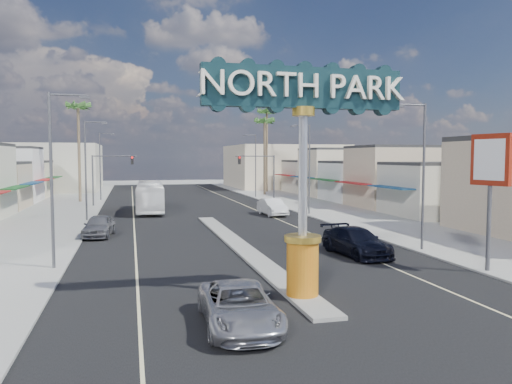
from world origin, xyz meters
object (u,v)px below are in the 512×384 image
car_parked_right (272,207)px  suv_right (356,242)px  streetlight_r_near (421,169)px  palm_left_far (78,112)px  traffic_signal_left (109,170)px  bank_pylon_sign (491,167)px  streetlight_l_mid (88,165)px  gateway_sign (303,153)px  streetlight_l_near (55,171)px  streetlight_l_far (101,163)px  car_parked_left (99,226)px  streetlight_r_mid (308,164)px  streetlight_r_far (255,162)px  palm_right_mid (265,125)px  palm_right_far (267,117)px  traffic_signal_right (260,169)px  city_bus (150,197)px  suv_left (239,306)px

car_parked_right → suv_right: bearing=-94.8°
streetlight_r_near → palm_left_far: palm_left_far is taller
traffic_signal_left → bank_pylon_sign: 44.53m
traffic_signal_left → streetlight_r_near: streetlight_r_near is taller
streetlight_l_mid → suv_right: bearing=-50.7°
gateway_sign → bank_pylon_sign: gateway_sign is taller
gateway_sign → streetlight_l_near: (-10.43, 8.02, -0.86)m
streetlight_l_mid → bank_pylon_sign: (20.93, -25.94, 0.20)m
streetlight_l_far → car_parked_right: streetlight_l_far is taller
traffic_signal_left → car_parked_left: traffic_signal_left is taller
streetlight_l_near → palm_left_far: (-2.57, 40.00, 6.43)m
palm_left_far → car_parked_left: size_ratio=2.80×
streetlight_r_mid → streetlight_r_far: size_ratio=1.00×
streetlight_r_near → bank_pylon_sign: (0.06, -5.94, 0.20)m
palm_right_mid → palm_right_far: size_ratio=0.86×
streetlight_r_mid → palm_right_mid: (2.57, 26.00, 5.54)m
traffic_signal_right → streetlight_l_near: 39.26m
city_bus → streetlight_r_near: bearing=-58.3°
car_parked_left → bank_pylon_sign: bearing=-33.1°
suv_left → bank_pylon_sign: bank_pylon_sign is taller
streetlight_r_near → palm_right_mid: size_ratio=0.74×
streetlight_r_far → palm_right_far: (4.57, 10.00, 7.32)m
traffic_signal_left → streetlight_r_mid: bearing=-35.5°
streetlight_r_near → suv_right: streetlight_r_near is taller
palm_right_far → suv_left: size_ratio=2.69×
palm_right_mid → suv_right: 47.74m
streetlight_l_near → streetlight_r_mid: same height
palm_left_far → bank_pylon_sign: 51.97m
gateway_sign → streetlight_l_near: bearing=142.4°
city_bus → gateway_sign: bearing=-80.2°
streetlight_l_mid → suv_left: 31.83m
streetlight_l_far → streetlight_r_far: size_ratio=1.00×
streetlight_l_mid → city_bus: bearing=49.6°
gateway_sign → palm_right_mid: bearing=76.5°
streetlight_l_mid → streetlight_r_far: same height
streetlight_l_near → car_parked_left: (1.43, 10.64, -4.27)m
streetlight_r_near → suv_right: size_ratio=1.61×
traffic_signal_left → streetlight_r_far: streetlight_r_far is taller
palm_left_far → suv_right: palm_left_far is taller
streetlight_l_far → palm_right_mid: palm_right_mid is taller
gateway_sign → car_parked_left: (-9.00, 18.67, -5.13)m
traffic_signal_right → suv_right: size_ratio=1.08×
streetlight_l_mid → traffic_signal_left: bearing=84.9°
palm_left_far → palm_right_mid: (26.00, 6.00, -0.90)m
traffic_signal_right → streetlight_r_far: 8.14m
suv_left → bank_pylon_sign: 15.21m
gateway_sign → bank_pylon_sign: (10.49, 2.08, -0.66)m
palm_left_far → car_parked_left: bearing=-82.2°
gateway_sign → streetlight_r_near: (10.43, 8.02, -0.86)m
city_bus → bank_pylon_sign: bearing=-62.9°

